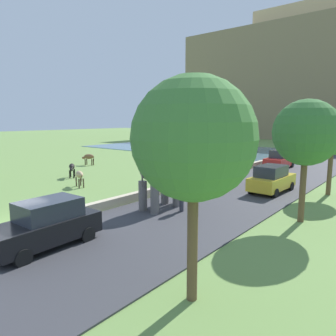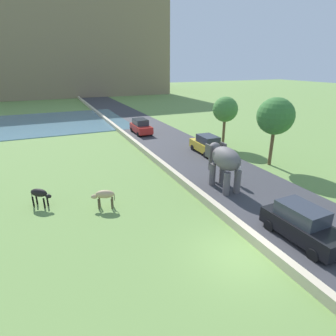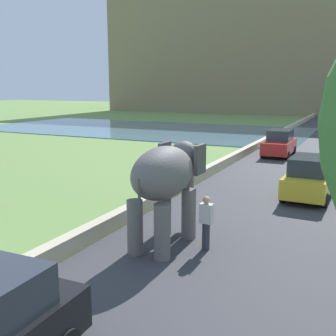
{
  "view_description": "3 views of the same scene",
  "coord_description": "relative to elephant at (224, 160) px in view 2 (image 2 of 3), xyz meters",
  "views": [
    {
      "loc": [
        14.0,
        -6.07,
        4.77
      ],
      "look_at": [
        0.68,
        10.32,
        1.46
      ],
      "focal_mm": 33.69,
      "sensor_mm": 36.0,
      "label": 1
    },
    {
      "loc": [
        -7.25,
        -8.31,
        8.18
      ],
      "look_at": [
        0.04,
        8.14,
        1.43
      ],
      "focal_mm": 30.05,
      "sensor_mm": 36.0,
      "label": 2
    },
    {
      "loc": [
        8.41,
        -3.73,
        4.6
      ],
      "look_at": [
        1.18,
        11.26,
        1.28
      ],
      "focal_mm": 43.27,
      "sensor_mm": 36.0,
      "label": 3
    }
  ],
  "objects": [
    {
      "name": "hill_distant",
      "position": [
        -9.43,
        72.88,
        11.09
      ],
      "size": [
        64.0,
        28.0,
        26.24
      ],
      "primitive_type": "cube",
      "color": "#897556",
      "rests_on": "ground"
    },
    {
      "name": "car_black",
      "position": [
        -0.01,
        -6.73,
        -1.14
      ],
      "size": [
        1.89,
        4.05,
        1.8
      ],
      "color": "black",
      "rests_on": "ground"
    },
    {
      "name": "cow_tan",
      "position": [
        -8.06,
        0.44,
        -1.2
      ],
      "size": [
        1.41,
        0.81,
        1.15
      ],
      "color": "tan",
      "rests_on": "ground"
    },
    {
      "name": "car_red",
      "position": [
        -0.0,
        17.43,
        -1.14
      ],
      "size": [
        1.8,
        4.0,
        1.8
      ],
      "color": "red",
      "rests_on": "ground"
    },
    {
      "name": "road_surface",
      "position": [
        1.57,
        13.5,
        -2.01
      ],
      "size": [
        7.0,
        120.0,
        0.06
      ],
      "primitive_type": "cube",
      "color": "#38383D",
      "rests_on": "ground"
    },
    {
      "name": "ground_plane",
      "position": [
        -3.43,
        -6.5,
        -2.04
      ],
      "size": [
        220.0,
        220.0,
        0.0
      ],
      "primitive_type": "plane",
      "color": "#6B8E47"
    },
    {
      "name": "tree_far",
      "position": [
        6.17,
        8.95,
        1.73
      ],
      "size": [
        2.52,
        2.52,
        5.06
      ],
      "color": "brown",
      "rests_on": "ground"
    },
    {
      "name": "person_beside_elephant",
      "position": [
        1.22,
        0.03,
        -1.16
      ],
      "size": [
        0.36,
        0.22,
        1.63
      ],
      "color": "#33333D",
      "rests_on": "ground"
    },
    {
      "name": "cow_black",
      "position": [
        -11.54,
        2.18,
        -1.2
      ],
      "size": [
        1.29,
        1.13,
        1.15
      ],
      "color": "black",
      "rests_on": "ground"
    },
    {
      "name": "tree_mid",
      "position": [
        6.44,
        2.39,
        2.1
      ],
      "size": [
        3.0,
        3.0,
        5.66
      ],
      "color": "brown",
      "rests_on": "ground"
    },
    {
      "name": "car_yellow",
      "position": [
        3.14,
        7.24,
        -1.14
      ],
      "size": [
        1.9,
        4.05,
        1.8
      ],
      "color": "gold",
      "rests_on": "ground"
    },
    {
      "name": "elephant",
      "position": [
        0.0,
        0.0,
        0.0
      ],
      "size": [
        1.44,
        3.47,
        2.99
      ],
      "color": "#605B5B",
      "rests_on": "ground"
    },
    {
      "name": "barrier_wall",
      "position": [
        -2.23,
        11.5,
        -1.78
      ],
      "size": [
        0.4,
        110.0,
        0.51
      ],
      "primitive_type": "cube",
      "color": "beige",
      "rests_on": "ground"
    }
  ]
}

